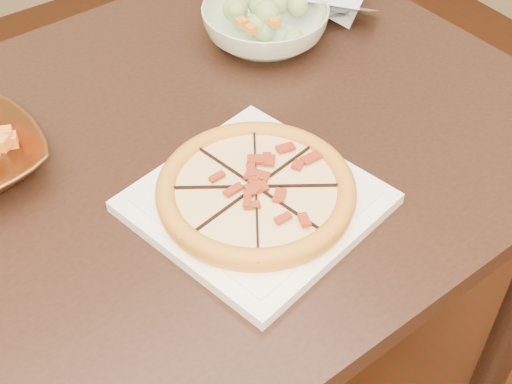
# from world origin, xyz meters

# --- Properties ---
(dining_table) EXTENTS (1.42, 0.95, 0.75)m
(dining_table) POSITION_xyz_m (0.07, 0.17, 0.65)
(dining_table) COLOR black
(dining_table) RESTS_ON floor
(plate) EXTENTS (0.35, 0.35, 0.02)m
(plate) POSITION_xyz_m (0.18, -0.01, 0.76)
(plate) COLOR white
(plate) RESTS_ON dining_table
(pizza) EXTENTS (0.28, 0.28, 0.03)m
(pizza) POSITION_xyz_m (0.18, -0.01, 0.78)
(pizza) COLOR orange
(pizza) RESTS_ON plate
(salad_bowl) EXTENTS (0.23, 0.23, 0.07)m
(salad_bowl) POSITION_xyz_m (0.44, 0.33, 0.79)
(salad_bowl) COLOR silver
(salad_bowl) RESTS_ON dining_table
(cling_film) EXTENTS (0.19, 0.18, 0.05)m
(cling_film) POSITION_xyz_m (0.59, 0.33, 0.78)
(cling_film) COLOR white
(cling_film) RESTS_ON dining_table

